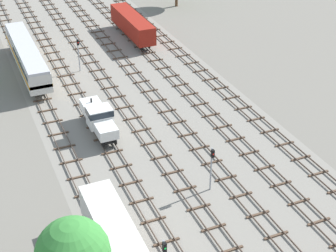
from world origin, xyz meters
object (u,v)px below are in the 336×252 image
Objects in this scene: freight_boxcar_centre_right_far at (132,24)px; freight_boxcar_far_left_near at (121,248)px; signal_post_nearest at (78,51)px; shunter_loco_left_mid at (99,117)px; diesel_railcar_far_left_midfar at (27,55)px; signal_post_mid at (212,164)px.

freight_boxcar_far_left_near is at bearing -110.83° from freight_boxcar_centre_right_far.
freight_boxcar_centre_right_far is 14.59m from signal_post_nearest.
diesel_railcar_far_left_midfar reaches higher than shunter_loco_left_mid.
shunter_loco_left_mid is at bearing 114.93° from signal_post_mid.
diesel_railcar_far_left_midfar is 4.15× the size of signal_post_nearest.
shunter_loco_left_mid is 16.10m from signal_post_mid.
freight_boxcar_centre_right_far is at bearing 19.98° from diesel_railcar_far_left_midfar.
freight_boxcar_far_left_near is at bearing -89.99° from diesel_railcar_far_left_midfar.
signal_post_nearest reaches higher than freight_boxcar_centre_right_far.
shunter_loco_left_mid is 1.76× the size of signal_post_mid.
freight_boxcar_far_left_near is 1.65× the size of shunter_loco_left_mid.
signal_post_mid is at bearing -65.07° from shunter_loco_left_mid.
signal_post_nearest is at bearing 98.10° from signal_post_mid.
freight_boxcar_centre_right_far is (13.55, 26.38, 0.44)m from shunter_loco_left_mid.
signal_post_mid reaches higher than freight_boxcar_far_left_near.
signal_post_nearest is at bearing 79.97° from freight_boxcar_far_left_near.
freight_boxcar_far_left_near is 50.79m from freight_boxcar_centre_right_far.
freight_boxcar_centre_right_far is at bearing 69.17° from freight_boxcar_far_left_near.
shunter_loco_left_mid is 0.60× the size of freight_boxcar_centre_right_far.
signal_post_mid is at bearing -71.83° from diesel_railcar_far_left_midfar.
signal_post_nearest is (-11.29, -9.21, 0.71)m from freight_boxcar_centre_right_far.
signal_post_mid is at bearing -81.90° from signal_post_nearest.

